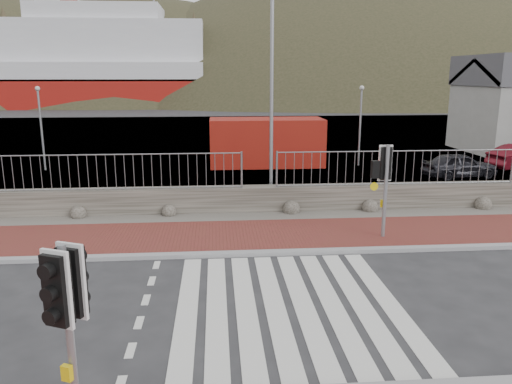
{
  "coord_description": "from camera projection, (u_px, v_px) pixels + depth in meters",
  "views": [
    {
      "loc": [
        -1.45,
        -9.44,
        4.68
      ],
      "look_at": [
        -0.45,
        3.0,
        1.73
      ],
      "focal_mm": 35.0,
      "sensor_mm": 36.0,
      "label": 1
    }
  ],
  "objects": [
    {
      "name": "sidewalk_far",
      "position": [
        267.0,
        236.0,
        14.71
      ],
      "size": [
        40.0,
        3.0,
        0.08
      ],
      "primitive_type": "cube",
      "color": "brown",
      "rests_on": "ground"
    },
    {
      "name": "car_a",
      "position": [
        459.0,
        165.0,
        23.06
      ],
      "size": [
        3.51,
        1.72,
        1.15
      ],
      "primitive_type": "imported",
      "rotation": [
        0.0,
        0.0,
        1.68
      ],
      "color": "black",
      "rests_on": "ground"
    },
    {
      "name": "ground",
      "position": [
        289.0,
        306.0,
        10.35
      ],
      "size": [
        220.0,
        220.0,
        0.0
      ],
      "primitive_type": "plane",
      "color": "#28282B",
      "rests_on": "ground"
    },
    {
      "name": "railing",
      "position": [
        259.0,
        161.0,
        16.87
      ],
      "size": [
        18.07,
        0.07,
        1.22
      ],
      "color": "gray",
      "rests_on": "stone_wall"
    },
    {
      "name": "shipping_container",
      "position": [
        266.0,
        142.0,
        26.05
      ],
      "size": [
        5.87,
        2.46,
        2.44
      ],
      "primitive_type": "cube",
      "rotation": [
        0.0,
        0.0,
        -0.0
      ],
      "color": "#A02011",
      "rests_on": "ground"
    },
    {
      "name": "kerb_far",
      "position": [
        273.0,
        253.0,
        13.25
      ],
      "size": [
        40.0,
        0.25,
        0.12
      ],
      "primitive_type": "cube",
      "color": "gray",
      "rests_on": "ground"
    },
    {
      "name": "zebra_crossing",
      "position": [
        289.0,
        305.0,
        10.35
      ],
      "size": [
        4.62,
        5.6,
        0.01
      ],
      "color": "silver",
      "rests_on": "ground"
    },
    {
      "name": "gravel_strip",
      "position": [
        261.0,
        217.0,
        16.65
      ],
      "size": [
        40.0,
        1.5,
        0.06
      ],
      "primitive_type": "cube",
      "color": "#59544C",
      "rests_on": "ground"
    },
    {
      "name": "streetlight",
      "position": [
        275.0,
        91.0,
        17.28
      ],
      "size": [
        1.52,
        0.55,
        7.3
      ],
      "rotation": [
        0.0,
        0.0,
        -0.27
      ],
      "color": "gray",
      "rests_on": "ground"
    },
    {
      "name": "traffic_signal_far",
      "position": [
        385.0,
        172.0,
        14.08
      ],
      "size": [
        0.66,
        0.26,
        2.76
      ],
      "rotation": [
        0.0,
        0.0,
        3.21
      ],
      "color": "gray",
      "rests_on": "ground"
    },
    {
      "name": "traffic_signal_near",
      "position": [
        67.0,
        302.0,
        6.19
      ],
      "size": [
        0.44,
        0.37,
        2.68
      ],
      "rotation": [
        0.0,
        0.0,
        -0.42
      ],
      "color": "gray",
      "rests_on": "ground"
    },
    {
      "name": "water",
      "position": [
        225.0,
        108.0,
        71.36
      ],
      "size": [
        220.0,
        50.0,
        0.05
      ],
      "primitive_type": "cube",
      "color": "#3F4C54",
      "rests_on": "ground"
    },
    {
      "name": "stone_wall",
      "position": [
        259.0,
        199.0,
        17.33
      ],
      "size": [
        40.0,
        0.6,
        0.9
      ],
      "primitive_type": "cube",
      "color": "#413D35",
      "rests_on": "ground"
    },
    {
      "name": "hills_backdrop",
      "position": [
        258.0,
        214.0,
        101.45
      ],
      "size": [
        254.0,
        90.0,
        100.0
      ],
      "color": "#2C2D1B",
      "rests_on": "ground"
    },
    {
      "name": "quay",
      "position": [
        235.0,
        138.0,
        37.41
      ],
      "size": [
        120.0,
        40.0,
        0.5
      ],
      "primitive_type": "cube",
      "color": "#4C4C4F",
      "rests_on": "ground"
    },
    {
      "name": "ferry",
      "position": [
        56.0,
        69.0,
        73.03
      ],
      "size": [
        50.0,
        16.0,
        20.0
      ],
      "color": "maroon",
      "rests_on": "ground"
    }
  ]
}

